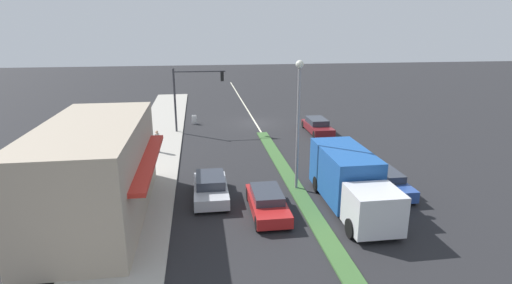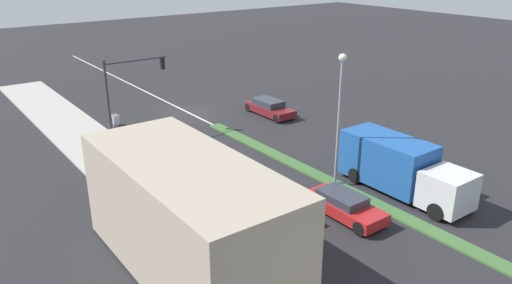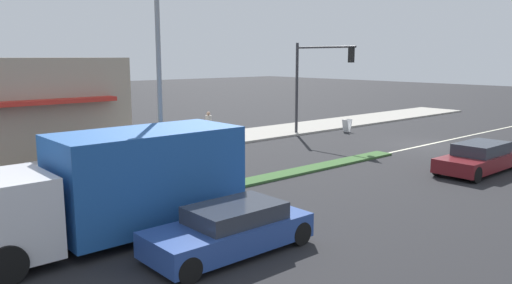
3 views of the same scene
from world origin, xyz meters
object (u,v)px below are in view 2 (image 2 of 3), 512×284
(warning_aframe_sign, at_px, (116,120))
(hatchback_red, at_px, (344,205))
(delivery_truck, at_px, (400,167))
(coupe_blue, at_px, (407,160))
(traffic_signal_main, at_px, (127,84))
(street_lamp, at_px, (340,104))
(sedan_silver, at_px, (272,203))
(sedan_maroon, at_px, (270,108))
(pedestrian, at_px, (132,159))

(warning_aframe_sign, xyz_separation_m, hatchback_red, (-3.80, 20.13, 0.16))
(delivery_truck, relative_size, coupe_blue, 1.75)
(hatchback_red, xyz_separation_m, coupe_blue, (-7.20, -1.77, 0.01))
(delivery_truck, bearing_deg, coupe_blue, -149.94)
(traffic_signal_main, xyz_separation_m, warning_aframe_sign, (-0.13, -3.14, -3.47))
(street_lamp, bearing_deg, sedan_silver, 6.28)
(warning_aframe_sign, bearing_deg, sedan_silver, 93.19)
(sedan_silver, bearing_deg, hatchback_red, 141.25)
(delivery_truck, relative_size, sedan_maroon, 1.64)
(sedan_maroon, bearing_deg, sedan_silver, 52.46)
(street_lamp, distance_m, hatchback_red, 5.50)
(street_lamp, bearing_deg, hatchback_red, 51.82)
(hatchback_red, bearing_deg, sedan_maroon, -115.26)
(warning_aframe_sign, distance_m, sedan_maroon, 12.03)
(sedan_silver, bearing_deg, delivery_truck, 163.78)
(street_lamp, relative_size, pedestrian, 4.43)
(traffic_signal_main, bearing_deg, hatchback_red, 103.00)
(street_lamp, bearing_deg, traffic_signal_main, -66.67)
(hatchback_red, bearing_deg, sedan_silver, -38.75)
(traffic_signal_main, height_order, sedan_silver, traffic_signal_main)
(traffic_signal_main, bearing_deg, sedan_silver, 94.36)
(traffic_signal_main, bearing_deg, delivery_truck, 116.30)
(warning_aframe_sign, bearing_deg, delivery_truck, 112.31)
(pedestrian, xyz_separation_m, sedan_silver, (-3.64, 8.69, -0.38))
(pedestrian, xyz_separation_m, delivery_truck, (-10.84, 10.79, 0.47))
(street_lamp, xyz_separation_m, pedestrian, (8.64, -8.14, -3.78))
(delivery_truck, xyz_separation_m, hatchback_red, (4.40, 0.15, -0.88))
(sedan_maroon, bearing_deg, warning_aframe_sign, -23.89)
(traffic_signal_main, relative_size, warning_aframe_sign, 6.69)
(pedestrian, height_order, sedan_maroon, pedestrian)
(warning_aframe_sign, xyz_separation_m, coupe_blue, (-11.00, 18.36, 0.17))
(delivery_truck, height_order, sedan_silver, delivery_truck)
(traffic_signal_main, distance_m, sedan_maroon, 11.73)
(street_lamp, height_order, warning_aframe_sign, street_lamp)
(warning_aframe_sign, bearing_deg, pedestrian, 73.94)
(traffic_signal_main, xyz_separation_m, hatchback_red, (-3.92, 17.00, -3.31))
(delivery_truck, bearing_deg, sedan_silver, -16.22)
(warning_aframe_sign, relative_size, sedan_maroon, 0.18)
(traffic_signal_main, relative_size, sedan_maroon, 1.22)
(traffic_signal_main, height_order, coupe_blue, traffic_signal_main)
(pedestrian, relative_size, coupe_blue, 0.39)
(delivery_truck, height_order, sedan_maroon, delivery_truck)
(traffic_signal_main, relative_size, delivery_truck, 0.75)
(delivery_truck, distance_m, hatchback_red, 4.49)
(hatchback_red, xyz_separation_m, sedan_silver, (2.80, -2.25, 0.03))
(street_lamp, distance_m, delivery_truck, 4.77)
(pedestrian, height_order, delivery_truck, delivery_truck)
(delivery_truck, bearing_deg, traffic_signal_main, -63.70)
(pedestrian, bearing_deg, sedan_maroon, -162.42)
(warning_aframe_sign, height_order, coupe_blue, coupe_blue)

